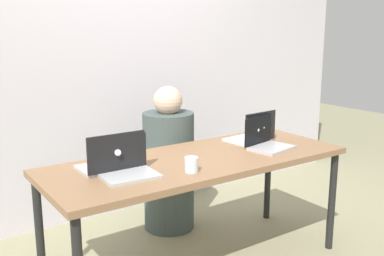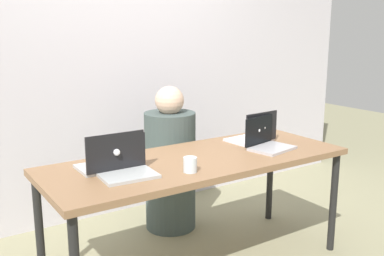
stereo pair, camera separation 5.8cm
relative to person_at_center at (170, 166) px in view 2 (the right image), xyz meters
name	(u,v)px [view 2 (the right image)]	position (x,y,z in m)	size (l,w,h in m)	color
back_wall	(116,56)	(-0.17, 0.57, 0.83)	(5.11, 0.10, 2.67)	silver
desk	(198,167)	(-0.17, -0.64, 0.19)	(1.97, 0.75, 0.76)	#8A6444
person_at_center	(170,166)	(0.00, 0.00, 0.00)	(0.47, 0.47, 1.14)	#404D4B
laptop_back_left	(111,161)	(-0.73, -0.56, 0.30)	(0.35, 0.27, 0.23)	#B2B5B7
laptop_front_right	(268,142)	(0.35, -0.72, 0.30)	(0.33, 0.28, 0.21)	#B5B3B7
laptop_back_right	(253,135)	(0.39, -0.53, 0.30)	(0.32, 0.28, 0.23)	silver
laptop_front_left	(126,167)	(-0.70, -0.70, 0.30)	(0.32, 0.26, 0.22)	#B3B7B7
water_glass_left	(190,166)	(-0.37, -0.85, 0.29)	(0.08, 0.08, 0.09)	silver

